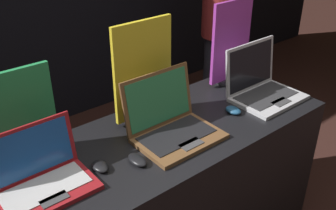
# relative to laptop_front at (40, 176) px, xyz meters

# --- Properties ---
(display_counter) EXTENTS (1.74, 0.64, 0.88)m
(display_counter) POSITION_rel_laptop_front_xyz_m (0.63, -0.00, -0.49)
(display_counter) COLOR black
(display_counter) RESTS_ON ground_plane
(laptop_front) EXTENTS (0.37, 0.26, 0.24)m
(laptop_front) POSITION_rel_laptop_front_xyz_m (0.00, 0.00, 0.00)
(laptop_front) COLOR maroon
(laptop_front) RESTS_ON display_counter
(mouse_front) EXTENTS (0.06, 0.10, 0.03)m
(mouse_front) POSITION_rel_laptop_front_xyz_m (0.24, -0.04, -0.04)
(mouse_front) COLOR black
(mouse_front) RESTS_ON display_counter
(promo_stand_front) EXTENTS (0.37, 0.07, 0.42)m
(promo_stand_front) POSITION_rel_laptop_front_xyz_m (0.00, 0.23, 0.14)
(promo_stand_front) COLOR black
(promo_stand_front) RESTS_ON display_counter
(laptop_middle) EXTENTS (0.39, 0.33, 0.29)m
(laptop_middle) POSITION_rel_laptop_front_xyz_m (0.63, -0.03, 0.01)
(laptop_middle) COLOR brown
(laptop_middle) RESTS_ON display_counter
(mouse_middle) EXTENTS (0.06, 0.11, 0.03)m
(mouse_middle) POSITION_rel_laptop_front_xyz_m (0.38, -0.11, -0.04)
(mouse_middle) COLOR black
(mouse_middle) RESTS_ON display_counter
(promo_stand_middle) EXTENTS (0.33, 0.07, 0.51)m
(promo_stand_middle) POSITION_rel_laptop_front_xyz_m (0.63, 0.18, 0.19)
(promo_stand_middle) COLOR black
(promo_stand_middle) RESTS_ON display_counter
(laptop_back) EXTENTS (0.39, 0.31, 0.29)m
(laptop_back) POSITION_rel_laptop_front_xyz_m (1.28, -0.04, 0.01)
(laptop_back) COLOR #B7B7BC
(laptop_back) RESTS_ON display_counter
(mouse_back) EXTENTS (0.06, 0.09, 0.03)m
(mouse_back) POSITION_rel_laptop_front_xyz_m (1.02, -0.08, -0.04)
(mouse_back) COLOR navy
(mouse_back) RESTS_ON display_counter
(promo_stand_back) EXTENTS (0.30, 0.07, 0.50)m
(promo_stand_back) POSITION_rel_laptop_front_xyz_m (1.28, 0.20, 0.18)
(promo_stand_back) COLOR black
(promo_stand_back) RESTS_ON display_counter
(person_bystander) EXTENTS (0.32, 0.32, 1.69)m
(person_bystander) POSITION_rel_laptop_front_xyz_m (1.99, 0.96, -0.05)
(person_bystander) COLOR #282833
(person_bystander) RESTS_ON ground_plane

